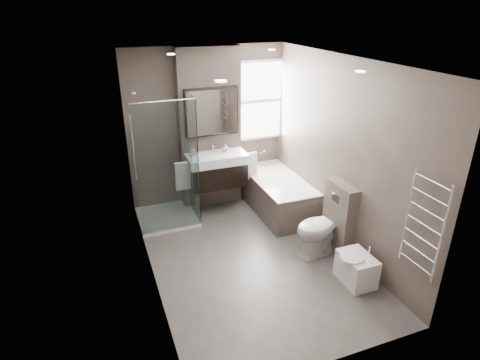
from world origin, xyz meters
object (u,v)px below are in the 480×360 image
bathtub (277,193)px  toilet (323,227)px  bidet (356,268)px  vanity (217,169)px

bathtub → toilet: 1.34m
toilet → bidet: toilet is taller
bathtub → toilet: size_ratio=2.00×
vanity → bathtub: (0.92, -0.33, -0.43)m
bathtub → bidet: (0.09, -2.06, -0.12)m
bathtub → toilet: (0.05, -1.34, 0.08)m
bathtub → bidet: bathtub is taller
vanity → bidet: 2.65m
toilet → bidet: 0.75m
vanity → toilet: vanity is taller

